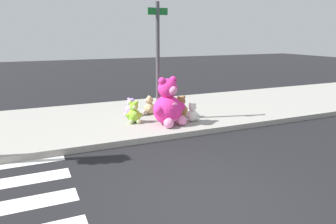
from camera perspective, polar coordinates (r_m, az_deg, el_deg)
name	(u,v)px	position (r m, az deg, el deg)	size (l,w,h in m)	color
ground_plane	(208,204)	(5.11, 7.20, -15.91)	(60.00, 60.00, 0.00)	black
sidewalk	(117,119)	(9.59, -9.12, -1.25)	(28.00, 4.40, 0.15)	#9E9B93
sign_pole	(158,59)	(8.86, -1.83, 9.35)	(0.56, 0.11, 3.20)	#4C4C51
plush_pink_large	(169,106)	(8.52, 0.10, 1.12)	(0.97, 0.90, 1.28)	#F22D93
plush_lime	(134,114)	(8.81, -6.07, -0.35)	(0.46, 0.42, 0.61)	#8CD133
plush_brown	(181,109)	(9.32, 2.25, 0.60)	(0.50, 0.44, 0.65)	olive
plush_lavender	(131,109)	(9.56, -6.68, 0.59)	(0.39, 0.38, 0.55)	#B28CD8
plush_white	(193,114)	(8.93, 4.42, -0.33)	(0.38, 0.38, 0.53)	white
plush_yellow	(165,108)	(9.67, -0.50, 0.70)	(0.35, 0.34, 0.49)	yellow
plush_tan	(149,107)	(9.73, -3.39, 0.93)	(0.39, 0.43, 0.56)	tan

